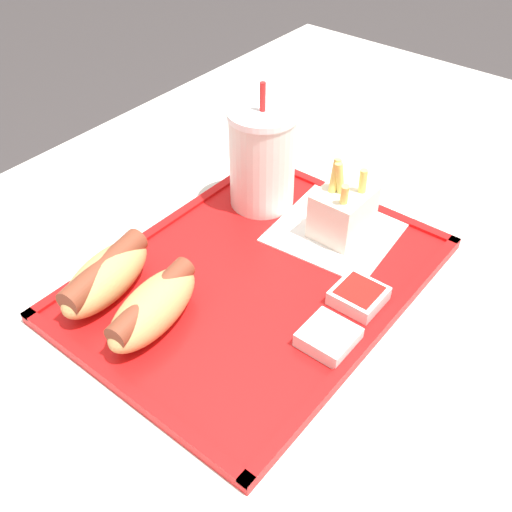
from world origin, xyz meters
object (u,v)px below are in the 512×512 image
Objects in this scene: sauce_cup_ketchup at (359,295)px; fries_carton at (342,211)px; hot_dog_far at (106,276)px; hot_dog_near at (153,306)px; sauce_cup_mayo at (328,337)px; soda_cup at (262,158)px.

fries_carton is at bearing 42.21° from sauce_cup_ketchup.
hot_dog_far is at bearing 126.36° from sauce_cup_ketchup.
sauce_cup_ketchup is at bearing -42.24° from hot_dog_near.
hot_dog_near is at bearing 120.66° from sauce_cup_mayo.
sauce_cup_ketchup is (0.16, -0.22, -0.02)m from hot_dog_far.
soda_cup is at bearing -5.40° from hot_dog_far.
hot_dog_far is 0.27m from sauce_cup_ketchup.
hot_dog_far is at bearing 174.60° from soda_cup.
hot_dog_near reaches higher than sauce_cup_mayo.
sauce_cup_ketchup is at bearing 6.02° from sauce_cup_mayo.
fries_carton reaches higher than hot_dog_near.
hot_dog_near is at bearing -168.32° from soda_cup.
sauce_cup_ketchup is (0.07, 0.01, 0.00)m from sauce_cup_mayo.
hot_dog_near is 0.18m from sauce_cup_mayo.
soda_cup reaches higher than sauce_cup_mayo.
hot_dog_near reaches higher than sauce_cup_ketchup.
hot_dog_far is at bearing 150.80° from fries_carton.
fries_carton is 0.12m from sauce_cup_ketchup.
fries_carton reaches higher than hot_dog_far.
sauce_cup_mayo and sauce_cup_ketchup have the same top height.
sauce_cup_ketchup is at bearing -53.64° from hot_dog_far.
soda_cup is 1.23× the size of hot_dog_near.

